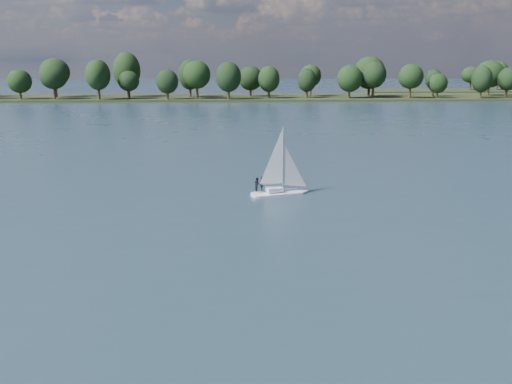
# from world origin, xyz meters

# --- Properties ---
(ground) EXTENTS (700.00, 700.00, 0.00)m
(ground) POSITION_xyz_m (0.00, 100.00, 0.00)
(ground) COLOR #233342
(ground) RESTS_ON ground
(far_shore) EXTENTS (660.00, 40.00, 1.50)m
(far_shore) POSITION_xyz_m (0.00, 212.00, 0.00)
(far_shore) COLOR black
(far_shore) RESTS_ON ground
(sailboat) EXTENTS (6.26, 3.53, 7.94)m
(sailboat) POSITION_xyz_m (-8.84, 48.31, 2.22)
(sailboat) COLOR white
(sailboat) RESTS_ON ground
(treeline) EXTENTS (562.50, 73.70, 18.61)m
(treeline) POSITION_xyz_m (-6.49, 207.74, 8.18)
(treeline) COLOR black
(treeline) RESTS_ON ground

